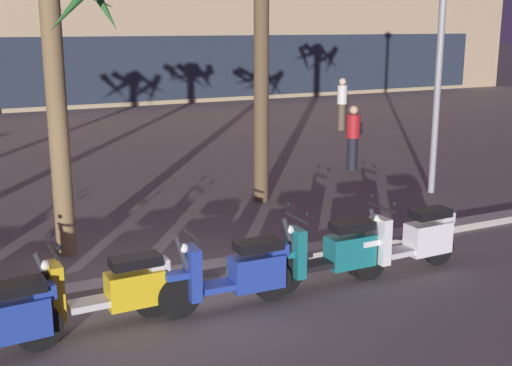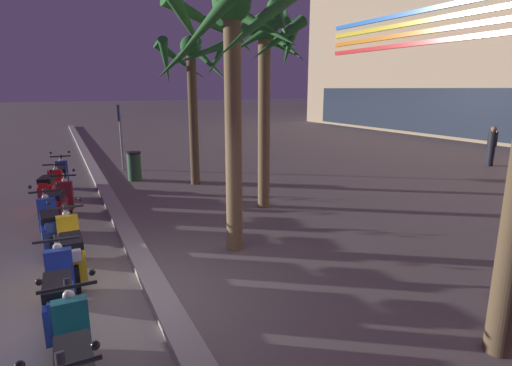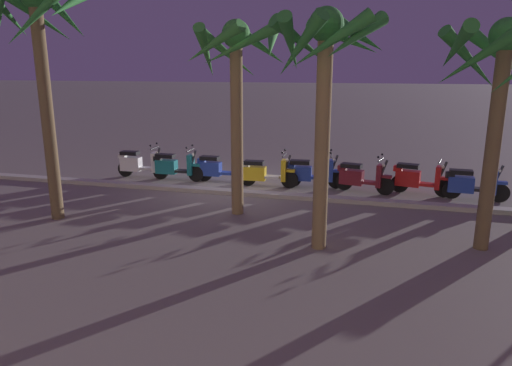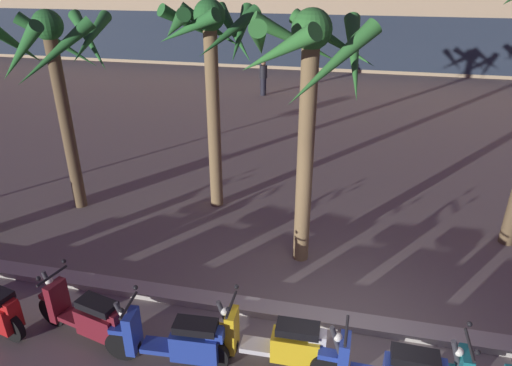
# 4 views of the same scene
# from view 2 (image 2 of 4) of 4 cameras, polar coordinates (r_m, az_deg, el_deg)

# --- Properties ---
(ground_plane) EXTENTS (200.00, 200.00, 0.00)m
(ground_plane) POSITION_cam_2_polar(r_m,az_deg,el_deg) (6.41, -18.19, -15.11)
(ground_plane) COLOR slate
(curb_strip) EXTENTS (60.00, 0.36, 0.12)m
(curb_strip) POSITION_cam_2_polar(r_m,az_deg,el_deg) (6.45, -13.90, -14.04)
(curb_strip) COLOR #ADA89E
(curb_strip) RESTS_ON ground
(scooter_blue_tail_end) EXTENTS (1.75, 0.56, 1.17)m
(scooter_blue_tail_end) POSITION_cam_2_polar(r_m,az_deg,el_deg) (12.80, -25.70, 0.52)
(scooter_blue_tail_end) COLOR black
(scooter_blue_tail_end) RESTS_ON ground
(scooter_red_gap_after_mid) EXTENTS (1.73, 0.69, 1.04)m
(scooter_red_gap_after_mid) POSITION_cam_2_polar(r_m,az_deg,el_deg) (11.43, -26.91, -0.94)
(scooter_red_gap_after_mid) COLOR black
(scooter_red_gap_after_mid) RESTS_ON ground
(scooter_maroon_mid_rear) EXTENTS (1.72, 0.70, 1.17)m
(scooter_maroon_mid_rear) POSITION_cam_2_polar(r_m,az_deg,el_deg) (9.87, -25.89, -2.97)
(scooter_maroon_mid_rear) COLOR black
(scooter_maroon_mid_rear) RESTS_ON ground
(scooter_blue_second_in_line) EXTENTS (1.85, 0.56, 1.17)m
(scooter_blue_second_in_line) POSITION_cam_2_polar(r_m,az_deg,el_deg) (8.41, -26.98, -5.73)
(scooter_blue_second_in_line) COLOR black
(scooter_blue_second_in_line) RESTS_ON ground
(scooter_yellow_lead_nearest) EXTENTS (1.84, 0.56, 1.17)m
(scooter_yellow_lead_nearest) POSITION_cam_2_polar(r_m,az_deg,el_deg) (7.10, -24.52, -8.91)
(scooter_yellow_lead_nearest) COLOR black
(scooter_yellow_lead_nearest) RESTS_ON ground
(scooter_blue_last_in_row) EXTENTS (1.79, 0.56, 1.04)m
(scooter_blue_last_in_row) POSITION_cam_2_polar(r_m,az_deg,el_deg) (5.67, -25.83, -14.58)
(scooter_blue_last_in_row) COLOR black
(scooter_blue_last_in_row) RESTS_ON ground
(crossing_sign) EXTENTS (0.60, 0.16, 2.40)m
(crossing_sign) POSITION_cam_2_polar(r_m,az_deg,el_deg) (15.82, -18.60, 7.18)
(crossing_sign) COLOR #939399
(crossing_sign) RESTS_ON ground
(palm_tree_mid_walkway) EXTENTS (2.41, 2.52, 4.50)m
(palm_tree_mid_walkway) POSITION_cam_2_polar(r_m,az_deg,el_deg) (12.70, -8.97, 15.24)
(palm_tree_mid_walkway) COLOR brown
(palm_tree_mid_walkway) RESTS_ON ground
(palm_tree_near_sign) EXTENTS (2.30, 2.28, 4.70)m
(palm_tree_near_sign) POSITION_cam_2_polar(r_m,az_deg,el_deg) (10.07, 1.15, 17.09)
(palm_tree_near_sign) COLOR olive
(palm_tree_near_sign) RESTS_ON ground
(palm_tree_far_corner) EXTENTS (2.41, 2.47, 4.69)m
(palm_tree_far_corner) POSITION_cam_2_polar(r_m,az_deg,el_deg) (7.26, -3.28, 18.30)
(palm_tree_far_corner) COLOR olive
(palm_tree_far_corner) RESTS_ON ground
(pedestrian_window_shopping) EXTENTS (0.34, 0.34, 1.55)m
(pedestrian_window_shopping) POSITION_cam_2_polar(r_m,az_deg,el_deg) (18.31, 30.28, 4.60)
(pedestrian_window_shopping) COLOR black
(pedestrian_window_shopping) RESTS_ON ground
(litter_bin) EXTENTS (0.48, 0.48, 0.95)m
(litter_bin) POSITION_cam_2_polar(r_m,az_deg,el_deg) (13.92, -16.78, 2.32)
(litter_bin) COLOR #2D5638
(litter_bin) RESTS_ON ground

